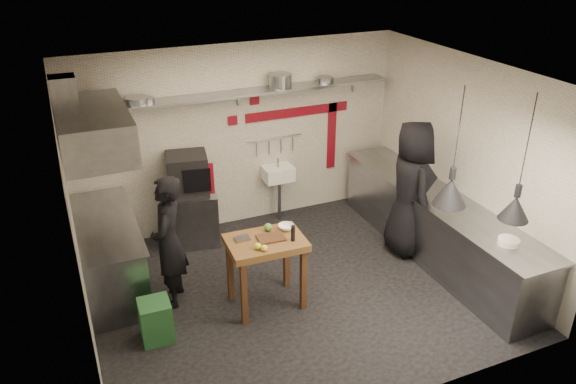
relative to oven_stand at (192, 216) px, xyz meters
name	(u,v)px	position (x,y,z in m)	size (l,w,h in m)	color
floor	(295,290)	(0.89, -1.77, -0.40)	(5.00, 5.00, 0.00)	black
ceiling	(297,77)	(0.89, -1.77, 2.40)	(5.00, 5.00, 0.00)	beige
wall_back	(239,137)	(0.89, 0.33, 1.00)	(5.00, 0.04, 2.80)	silver
wall_front	(393,289)	(0.89, -3.87, 1.00)	(5.00, 0.04, 2.80)	silver
wall_left	(75,235)	(-1.61, -1.77, 1.00)	(0.04, 4.20, 2.80)	silver
wall_right	(465,161)	(3.39, -1.77, 1.00)	(0.04, 4.20, 2.80)	silver
red_band_horiz	(298,112)	(1.84, 0.31, 1.28)	(1.70, 0.02, 0.14)	maroon
red_band_vert	(332,136)	(2.44, 0.31, 0.80)	(0.14, 0.02, 1.10)	maroon
red_tile_a	(255,100)	(1.14, 0.31, 1.55)	(0.14, 0.02, 0.14)	maroon
red_tile_b	(233,120)	(0.79, 0.31, 1.28)	(0.14, 0.02, 0.14)	maroon
back_shelf	(242,93)	(0.89, 0.15, 1.72)	(4.60, 0.34, 0.04)	gray
shelf_bracket_left	(103,113)	(-1.01, 0.30, 1.62)	(0.04, 0.06, 0.24)	gray
shelf_bracket_mid	(238,97)	(0.89, 0.30, 1.62)	(0.04, 0.06, 0.24)	gray
shelf_bracket_right	(354,84)	(2.79, 0.30, 1.62)	(0.04, 0.06, 0.24)	gray
pan_far_left	(137,100)	(-0.56, 0.15, 1.79)	(0.31, 0.31, 0.09)	gray
pan_mid_left	(146,100)	(-0.44, 0.15, 1.78)	(0.22, 0.22, 0.07)	gray
stock_pot	(280,81)	(1.49, 0.15, 1.84)	(0.33, 0.33, 0.20)	gray
pan_right	(325,80)	(2.22, 0.15, 1.78)	(0.25, 0.25, 0.08)	gray
oven_stand	(192,216)	(0.00, 0.00, 0.00)	(0.74, 0.67, 0.80)	gray
combi_oven	(187,174)	(-0.01, 0.00, 0.69)	(0.56, 0.53, 0.58)	black
oven_door	(197,180)	(0.06, -0.26, 0.69)	(0.48, 0.03, 0.46)	maroon
oven_glass	(197,181)	(0.05, -0.29, 0.69)	(0.38, 0.02, 0.34)	black
hand_sink	(278,173)	(1.44, 0.15, 0.38)	(0.46, 0.34, 0.22)	white
sink_tap	(278,163)	(1.44, 0.15, 0.56)	(0.03, 0.03, 0.14)	gray
sink_drain	(279,200)	(1.44, 0.11, -0.06)	(0.06, 0.06, 0.66)	gray
utensil_rail	(274,138)	(1.44, 0.29, 0.92)	(0.02, 0.02, 0.90)	gray
counter_right	(436,228)	(3.04, -1.77, 0.05)	(0.70, 3.80, 0.90)	gray
counter_right_top	(440,198)	(3.04, -1.77, 0.52)	(0.76, 3.90, 0.03)	gray
plate_stack	(509,241)	(3.01, -3.10, 0.56)	(0.25, 0.25, 0.07)	white
small_bowl_right	(507,243)	(2.99, -3.10, 0.56)	(0.22, 0.22, 0.05)	white
counter_left	(110,256)	(-1.26, -0.72, 0.05)	(0.70, 1.90, 0.90)	gray
counter_left_top	(104,224)	(-1.26, -0.72, 0.52)	(0.76, 2.00, 0.03)	gray
extractor_hood	(94,130)	(-1.21, -0.72, 1.75)	(0.78, 1.60, 0.50)	gray
hood_duct	(65,98)	(-1.46, -0.72, 2.15)	(0.28, 0.28, 0.50)	gray
green_bin	(156,321)	(-0.94, -2.00, -0.15)	(0.35, 0.35, 0.50)	#22572B
prep_table	(266,272)	(0.45, -1.88, 0.06)	(0.92, 0.64, 0.92)	brown
cutting_board	(271,238)	(0.52, -1.89, 0.53)	(0.32, 0.23, 0.03)	#4F2F1B
pepper_mill	(293,233)	(0.74, -2.03, 0.62)	(0.05, 0.05, 0.20)	black
lemon_a	(258,246)	(0.30, -2.05, 0.56)	(0.08, 0.08, 0.08)	yellow
lemon_b	(264,248)	(0.35, -2.11, 0.56)	(0.08, 0.08, 0.08)	yellow
veg_ball	(268,227)	(0.56, -1.70, 0.57)	(0.10, 0.10, 0.10)	#528C34
steel_tray	(242,238)	(0.20, -1.77, 0.54)	(0.18, 0.12, 0.03)	gray
bowl	(286,227)	(0.77, -1.75, 0.55)	(0.19, 0.19, 0.06)	white
heat_lamp_near	(456,148)	(2.35, -2.76, 1.71)	(0.38, 0.38, 1.38)	black
heat_lamp_far	(524,159)	(2.83, -3.26, 1.69)	(0.33, 0.33, 1.42)	black
chef_left	(169,242)	(-0.60, -1.36, 0.45)	(0.62, 0.41, 1.70)	black
chef_right	(411,189)	(2.76, -1.49, 0.58)	(0.96, 0.62, 1.96)	black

